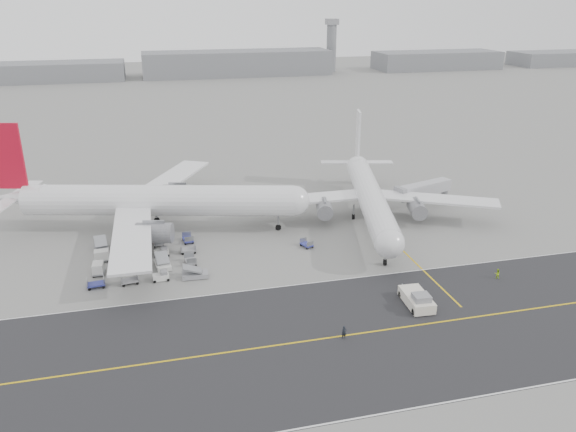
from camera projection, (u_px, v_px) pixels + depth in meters
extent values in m
plane|color=gray|center=(248.00, 284.00, 91.36)|extent=(700.00, 700.00, 0.00)
cube|color=#29292B|center=(307.00, 341.00, 76.20)|extent=(220.00, 32.00, 0.02)
cube|color=gold|center=(307.00, 341.00, 76.19)|extent=(220.00, 0.30, 0.01)
cube|color=silver|center=(281.00, 287.00, 90.48)|extent=(220.00, 0.25, 0.01)
cube|color=silver|center=(346.00, 420.00, 61.91)|extent=(220.00, 0.25, 0.01)
cube|color=gold|center=(405.00, 252.00, 102.58)|extent=(0.30, 40.00, 0.01)
cylinder|color=gray|center=(331.00, 48.00, 348.19)|extent=(6.00, 6.00, 28.00)
cube|color=gray|center=(332.00, 22.00, 342.54)|extent=(7.00, 7.00, 3.50)
cylinder|color=white|center=(160.00, 200.00, 110.46)|extent=(52.94, 19.19, 6.09)
sphere|color=white|center=(295.00, 201.00, 110.19)|extent=(5.97, 5.97, 5.97)
cone|color=white|center=(19.00, 198.00, 110.57)|extent=(11.40, 7.90, 5.48)
cube|color=#B90C23|center=(8.00, 156.00, 107.51)|extent=(5.77, 1.94, 12.95)
cube|color=white|center=(1.00, 206.00, 105.55)|extent=(5.25, 10.13, 0.25)
cube|color=white|center=(26.00, 188.00, 115.50)|extent=(5.25, 10.13, 0.25)
cube|color=white|center=(132.00, 236.00, 95.82)|extent=(6.73, 29.20, 0.45)
cube|color=white|center=(170.00, 179.00, 125.67)|extent=(19.60, 28.70, 0.45)
cylinder|color=gray|center=(155.00, 233.00, 101.02)|extent=(7.21, 5.28, 3.77)
cylinder|color=gray|center=(178.00, 193.00, 121.53)|extent=(7.21, 5.28, 3.77)
cylinder|color=black|center=(278.00, 227.00, 112.29)|extent=(1.24, 0.77, 1.15)
cylinder|color=black|center=(148.00, 234.00, 109.14)|extent=(1.24, 0.77, 1.15)
cylinder|color=black|center=(157.00, 220.00, 115.94)|extent=(1.24, 0.77, 1.15)
cylinder|color=gray|center=(278.00, 220.00, 111.71)|extent=(0.36, 0.36, 3.20)
cylinder|color=white|center=(371.00, 198.00, 114.49)|extent=(15.93, 45.48, 5.22)
sphere|color=white|center=(390.00, 244.00, 93.28)|extent=(5.12, 5.12, 5.12)
cone|color=white|center=(357.00, 164.00, 136.59)|extent=(6.68, 9.75, 4.70)
cube|color=white|center=(358.00, 134.00, 134.48)|extent=(1.68, 4.97, 11.11)
cube|color=white|center=(338.00, 162.00, 137.31)|extent=(8.69, 4.41, 0.25)
cube|color=white|center=(375.00, 162.00, 137.32)|extent=(8.69, 4.41, 0.25)
cube|color=white|center=(303.00, 199.00, 115.74)|extent=(25.02, 5.65, 0.45)
cube|color=white|center=(436.00, 199.00, 115.78)|extent=(24.70, 16.57, 0.45)
cylinder|color=gray|center=(324.00, 209.00, 114.15)|extent=(4.47, 6.17, 3.24)
cylinder|color=gray|center=(417.00, 209.00, 114.18)|extent=(4.47, 6.17, 3.24)
cylinder|color=black|center=(385.00, 262.00, 97.61)|extent=(0.76, 1.22, 1.13)
cylinder|color=black|center=(353.00, 217.00, 117.78)|extent=(0.76, 1.22, 1.13)
cylinder|color=black|center=(383.00, 217.00, 117.79)|extent=(0.76, 1.22, 1.13)
cylinder|color=gray|center=(385.00, 255.00, 97.11)|extent=(0.36, 0.36, 2.74)
cube|color=silver|center=(417.00, 299.00, 84.80)|extent=(3.72, 7.09, 1.56)
cube|color=gray|center=(421.00, 298.00, 82.94)|extent=(2.57, 2.36, 1.00)
cylinder|color=gray|center=(406.00, 288.00, 88.82)|extent=(0.34, 2.91, 0.18)
cylinder|color=black|center=(414.00, 312.00, 82.25)|extent=(0.50, 1.03, 1.00)
cylinder|color=black|center=(433.00, 310.00, 82.76)|extent=(0.50, 1.03, 1.00)
cylinder|color=black|center=(401.00, 294.00, 87.16)|extent=(0.50, 1.03, 1.00)
cylinder|color=black|center=(418.00, 293.00, 87.66)|extent=(0.50, 1.03, 1.00)
cylinder|color=gray|center=(444.00, 194.00, 127.20)|extent=(1.52, 1.52, 3.80)
cube|color=gray|center=(443.00, 201.00, 127.77)|extent=(3.10, 3.10, 0.66)
cube|color=#ABABB0|center=(424.00, 189.00, 123.07)|extent=(14.38, 6.84, 2.47)
cube|color=gray|center=(400.00, 194.00, 119.74)|extent=(2.01, 3.24, 2.85)
cylinder|color=black|center=(443.00, 199.00, 129.13)|extent=(0.44, 0.63, 0.57)
imported|color=black|center=(344.00, 332.00, 76.46)|extent=(0.70, 0.46, 1.91)
imported|color=#ADDB19|center=(497.00, 274.00, 92.91)|extent=(0.96, 0.83, 1.72)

